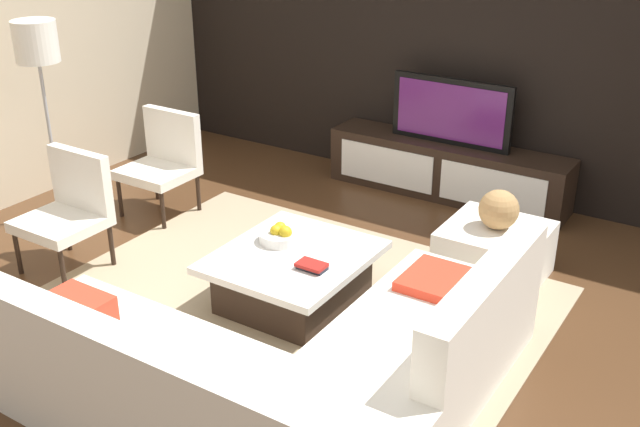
% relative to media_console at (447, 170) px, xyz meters
% --- Properties ---
extents(ground_plane, '(14.00, 14.00, 0.00)m').
position_rel_media_console_xyz_m(ground_plane, '(0.00, -2.40, -0.25)').
color(ground_plane, '#4C301C').
extents(feature_wall_back, '(6.40, 0.12, 2.80)m').
position_rel_media_console_xyz_m(feature_wall_back, '(0.00, 0.30, 1.15)').
color(feature_wall_back, black).
rests_on(feature_wall_back, ground).
extents(area_rug, '(3.27, 2.72, 0.01)m').
position_rel_media_console_xyz_m(area_rug, '(-0.10, -2.40, -0.24)').
color(area_rug, tan).
rests_on(area_rug, ground).
extents(media_console, '(2.20, 0.44, 0.50)m').
position_rel_media_console_xyz_m(media_console, '(0.00, 0.00, 0.00)').
color(media_console, black).
rests_on(media_console, ground).
extents(television, '(1.10, 0.06, 0.59)m').
position_rel_media_console_xyz_m(television, '(0.00, 0.00, 0.54)').
color(television, black).
rests_on(television, media_console).
extents(sectional_couch, '(2.45, 2.29, 0.79)m').
position_rel_media_console_xyz_m(sectional_couch, '(0.51, -3.30, 0.02)').
color(sectional_couch, white).
rests_on(sectional_couch, ground).
extents(coffee_table, '(0.94, 1.06, 0.38)m').
position_rel_media_console_xyz_m(coffee_table, '(-0.10, -2.30, -0.05)').
color(coffee_table, black).
rests_on(coffee_table, ground).
extents(accent_chair_near, '(0.57, 0.53, 0.87)m').
position_rel_media_console_xyz_m(accent_chair_near, '(-1.79, -2.71, 0.24)').
color(accent_chair_near, black).
rests_on(accent_chair_near, ground).
extents(floor_lamp, '(0.34, 0.34, 1.67)m').
position_rel_media_console_xyz_m(floor_lamp, '(-2.52, -2.23, 1.17)').
color(floor_lamp, '#A5A5AA').
rests_on(floor_lamp, ground).
extents(ottoman, '(0.70, 0.70, 0.40)m').
position_rel_media_console_xyz_m(ottoman, '(0.92, -1.22, -0.05)').
color(ottoman, white).
rests_on(ottoman, ground).
extents(fruit_bowl, '(0.28, 0.28, 0.13)m').
position_rel_media_console_xyz_m(fruit_bowl, '(-0.28, -2.20, 0.18)').
color(fruit_bowl, silver).
rests_on(fruit_bowl, coffee_table).
extents(accent_chair_far, '(0.57, 0.52, 0.87)m').
position_rel_media_console_xyz_m(accent_chair_far, '(-1.91, -1.60, 0.24)').
color(accent_chair_far, black).
rests_on(accent_chair_far, ground).
extents(decorative_ball, '(0.28, 0.28, 0.28)m').
position_rel_media_console_xyz_m(decorative_ball, '(0.92, -1.22, 0.29)').
color(decorative_ball, '#AD8451').
rests_on(decorative_ball, ottoman).
extents(book_stack, '(0.19, 0.13, 0.04)m').
position_rel_media_console_xyz_m(book_stack, '(0.12, -2.41, 0.15)').
color(book_stack, '#1E232D').
rests_on(book_stack, coffee_table).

